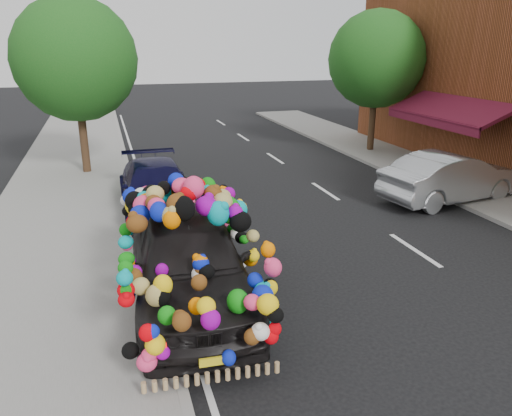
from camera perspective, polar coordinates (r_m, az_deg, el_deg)
The scene contains 10 objects.
ground at distance 10.69m, azimuth 1.31°, elevation -7.01°, with size 100.00×100.00×0.00m, color black.
sidewalk at distance 10.31m, azimuth -22.38°, elevation -9.18°, with size 4.00×60.00×0.12m, color gray.
kerb at distance 10.25m, azimuth -11.41°, elevation -8.19°, with size 0.15×60.00×0.13m, color gray.
footpath_far at distance 17.16m, azimuth 24.89°, elevation 1.39°, with size 3.00×40.00×0.12m, color gray.
lane_markings at distance 12.21m, azimuth 17.64°, elevation -4.55°, with size 6.00×50.00×0.01m, color silver, non-canonical shape.
tree_near_sidewalk at distance 18.69m, azimuth -19.98°, elevation 15.66°, with size 4.20×4.20×6.13m.
tree_far_b at distance 22.12m, azimuth 13.62°, elevation 16.17°, with size 4.00×4.00×5.90m.
plush_art_car at distance 8.98m, azimuth -7.77°, elevation -3.75°, with size 2.68×5.38×2.37m.
navy_sedan at distance 14.26m, azimuth -11.27°, elevation 2.23°, with size 1.95×4.78×1.39m, color black.
silver_hatchback at distance 16.06m, azimuth 21.40°, elevation 3.29°, with size 1.57×4.49×1.48m, color #A4A7AB.
Camera 1 is at (-3.03, -9.16, 4.61)m, focal length 35.00 mm.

